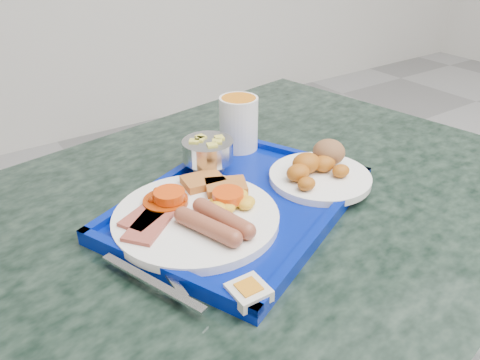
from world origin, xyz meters
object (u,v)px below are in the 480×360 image
at_px(bread_plate, 320,169).
at_px(juice_cup, 239,122).
at_px(main_plate, 199,213).
at_px(tray, 240,204).
at_px(fruit_bowl, 208,151).
at_px(table, 228,298).

xyz_separation_m(bread_plate, juice_cup, (-0.05, 0.18, 0.04)).
distance_m(main_plate, juice_cup, 0.26).
relative_size(main_plate, juice_cup, 2.40).
distance_m(tray, juice_cup, 0.21).
relative_size(tray, fruit_bowl, 5.44).
distance_m(main_plate, bread_plate, 0.24).
bearing_deg(main_plate, bread_plate, -1.77).
height_order(tray, juice_cup, juice_cup).
xyz_separation_m(tray, main_plate, (-0.08, -0.01, 0.02)).
bearing_deg(bread_plate, table, 172.46).
xyz_separation_m(table, bread_plate, (0.18, -0.02, 0.22)).
height_order(main_plate, fruit_bowl, fruit_bowl).
height_order(table, main_plate, main_plate).
bearing_deg(juice_cup, table, -129.65).
bearing_deg(juice_cup, fruit_bowl, -152.91).
relative_size(main_plate, fruit_bowl, 2.75).
distance_m(bread_plate, fruit_bowl, 0.20).
xyz_separation_m(table, main_plate, (-0.06, -0.02, 0.22)).
bearing_deg(juice_cup, tray, -123.64).
bearing_deg(fruit_bowl, bread_plate, -42.03).
height_order(bread_plate, fruit_bowl, fruit_bowl).
height_order(table, juice_cup, juice_cup).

